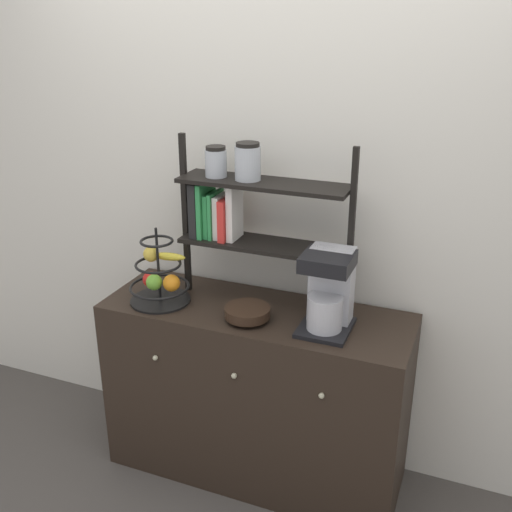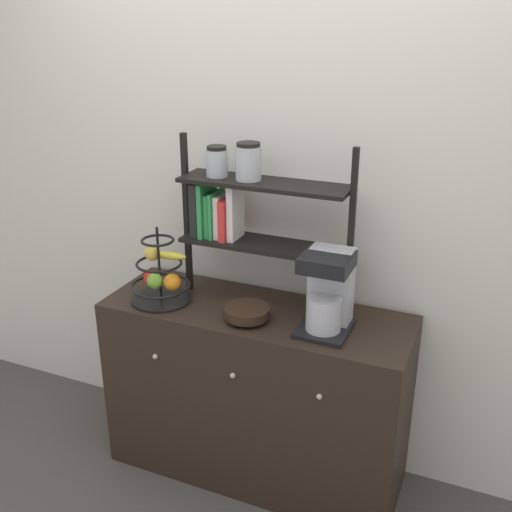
# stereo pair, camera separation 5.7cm
# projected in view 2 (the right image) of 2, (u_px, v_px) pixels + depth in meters

# --- Properties ---
(ground_plane) EXTENTS (12.00, 12.00, 0.00)m
(ground_plane) POSITION_uv_depth(u_px,v_px,m) (235.00, 500.00, 2.74)
(ground_plane) COLOR #47423D
(wall_back) EXTENTS (7.00, 0.05, 2.60)m
(wall_back) POSITION_uv_depth(u_px,v_px,m) (280.00, 197.00, 2.69)
(wall_back) COLOR silver
(wall_back) RESTS_ON ground_plane
(sideboard) EXTENTS (1.37, 0.49, 0.86)m
(sideboard) POSITION_uv_depth(u_px,v_px,m) (256.00, 393.00, 2.78)
(sideboard) COLOR black
(sideboard) RESTS_ON ground_plane
(coffee_maker) EXTENTS (0.21, 0.24, 0.34)m
(coffee_maker) POSITION_uv_depth(u_px,v_px,m) (328.00, 291.00, 2.41)
(coffee_maker) COLOR black
(coffee_maker) RESTS_ON sideboard
(fruit_stand) EXTENTS (0.27, 0.27, 0.35)m
(fruit_stand) POSITION_uv_depth(u_px,v_px,m) (160.00, 277.00, 2.67)
(fruit_stand) COLOR black
(fruit_stand) RESTS_ON sideboard
(wooden_bowl) EXTENTS (0.19, 0.19, 0.06)m
(wooden_bowl) POSITION_uv_depth(u_px,v_px,m) (247.00, 313.00, 2.52)
(wooden_bowl) COLOR black
(wooden_bowl) RESTS_ON sideboard
(shelf_hutch) EXTENTS (0.78, 0.20, 0.73)m
(shelf_hutch) POSITION_uv_depth(u_px,v_px,m) (240.00, 204.00, 2.56)
(shelf_hutch) COLOR black
(shelf_hutch) RESTS_ON sideboard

